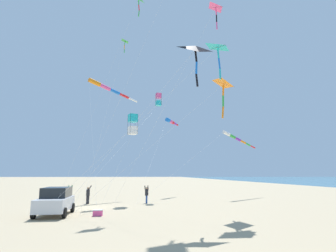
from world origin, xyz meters
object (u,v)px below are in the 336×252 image
object	(u,v)px
kite_box_small_distant	(158,100)
person_child_grey_jacket	(46,196)
kite_delta_orange_high_right	(216,8)
kite_delta_striped_overhead	(125,42)
kite_windsock_red_high_left	(171,122)
person_child_green_jacket	(68,195)
person_bystander_far	(147,193)
person_adult_flyer	(88,194)
kite_windsock_blue_topmost	(236,138)
kite_delta_yellow_midlevel	(218,47)
kite_delta_rainbow_low_near	(224,84)
kite_delta_magenta_far_left	(196,49)
cooler_box	(98,213)
parked_car	(56,201)
kite_windsock_purple_drifting	(108,88)
kite_box_teal_far_right	(133,124)

from	to	relation	value
kite_box_small_distant	person_child_grey_jacket	bearing A→B (deg)	-156.66
kite_delta_orange_high_right	kite_delta_striped_overhead	bearing A→B (deg)	133.87
kite_delta_striped_overhead	kite_windsock_red_high_left	size ratio (longest dim) A/B	1.29
person_child_green_jacket	person_bystander_far	distance (m)	7.19
person_adult_flyer	kite_windsock_blue_topmost	bearing A→B (deg)	20.55
kite_delta_yellow_midlevel	kite_windsock_red_high_left	bearing A→B (deg)	95.86
person_child_grey_jacket	kite_delta_rainbow_low_near	size ratio (longest dim) A/B	0.12
kite_delta_rainbow_low_near	kite_delta_yellow_midlevel	distance (m)	2.81
kite_delta_rainbow_low_near	kite_delta_magenta_far_left	xyz separation A→B (m)	(-2.84, -3.52, 1.14)
person_bystander_far	person_child_green_jacket	bearing A→B (deg)	-164.10
person_child_grey_jacket	kite_delta_orange_high_right	xyz separation A→B (m)	(15.45, -5.35, 16.74)
kite_delta_rainbow_low_near	kite_windsock_red_high_left	world-z (taller)	kite_windsock_red_high_left
kite_windsock_blue_topmost	kite_box_small_distant	bearing A→B (deg)	-171.08
kite_delta_striped_overhead	kite_delta_orange_high_right	size ratio (longest dim) A/B	1.05
kite_delta_yellow_midlevel	kite_delta_orange_high_right	distance (m)	6.09
kite_box_small_distant	person_adult_flyer	bearing A→B (deg)	-145.53
cooler_box	person_child_green_jacket	distance (m)	7.34
parked_car	kite_box_small_distant	size ratio (longest dim) A/B	0.31
kite_windsock_purple_drifting	kite_delta_magenta_far_left	bearing A→B (deg)	-63.32
person_bystander_far	kite_box_small_distant	xyz separation A→B (m)	(1.28, 4.52, 10.67)
person_child_grey_jacket	kite_windsock_red_high_left	bearing A→B (deg)	39.08
person_bystander_far	kite_delta_magenta_far_left	distance (m)	15.09
parked_car	person_child_green_jacket	size ratio (longest dim) A/B	2.46
kite_box_teal_far_right	kite_windsock_red_high_left	xyz separation A→B (m)	(4.78, 10.21, 2.27)
parked_car	person_adult_flyer	bearing A→B (deg)	84.54
kite_delta_magenta_far_left	kite_delta_striped_overhead	size ratio (longest dim) A/B	0.61
kite_delta_rainbow_low_near	kite_delta_magenta_far_left	distance (m)	4.67
person_adult_flyer	kite_delta_orange_high_right	size ratio (longest dim) A/B	0.10
person_bystander_far	kite_delta_rainbow_low_near	world-z (taller)	kite_delta_rainbow_low_near
kite_windsock_blue_topmost	kite_delta_orange_high_right	bearing A→B (deg)	-113.90
person_bystander_far	kite_windsock_purple_drifting	size ratio (longest dim) A/B	0.12
kite_windsock_purple_drifting	kite_delta_orange_high_right	bearing A→B (deg)	-43.42
person_child_green_jacket	kite_windsock_blue_topmost	bearing A→B (deg)	24.04
kite_delta_rainbow_low_near	kite_box_teal_far_right	xyz separation A→B (m)	(-7.39, 7.42, -2.02)
person_child_green_jacket	kite_windsock_red_high_left	xyz separation A→B (m)	(10.20, 12.21, 9.03)
kite_delta_rainbow_low_near	kite_windsock_red_high_left	xyz separation A→B (m)	(-2.61, 17.62, 0.25)
person_bystander_far	kite_box_teal_far_right	world-z (taller)	kite_box_teal_far_right
kite_windsock_blue_topmost	kite_delta_rainbow_low_near	bearing A→B (deg)	-111.07
kite_delta_yellow_midlevel	cooler_box	bearing A→B (deg)	178.80
person_bystander_far	kite_delta_orange_high_right	size ratio (longest dim) A/B	0.09
kite_delta_striped_overhead	kite_box_small_distant	bearing A→B (deg)	12.02
person_child_green_jacket	person_adult_flyer	bearing A→B (deg)	52.86
kite_delta_striped_overhead	kite_delta_orange_high_right	bearing A→B (deg)	-46.13
kite_delta_striped_overhead	kite_windsock_blue_topmost	world-z (taller)	kite_delta_striped_overhead
person_child_green_jacket	kite_delta_orange_high_right	bearing A→B (deg)	-15.23
cooler_box	kite_windsock_blue_topmost	world-z (taller)	kite_windsock_blue_topmost
cooler_box	kite_delta_striped_overhead	size ratio (longest dim) A/B	0.03
person_bystander_far	kite_delta_yellow_midlevel	size ratio (longest dim) A/B	0.13
kite_windsock_red_high_left	kite_delta_orange_high_right	bearing A→B (deg)	-80.35
kite_windsock_blue_topmost	kite_delta_yellow_midlevel	bearing A→B (deg)	-111.96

